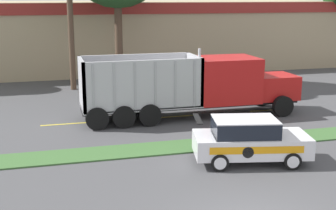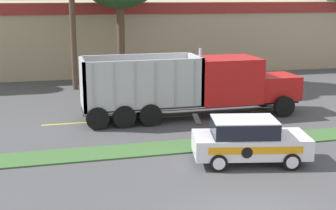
# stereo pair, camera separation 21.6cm
# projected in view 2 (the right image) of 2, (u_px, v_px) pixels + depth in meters

# --- Properties ---
(grass_verge) EXTENTS (120.00, 1.62, 0.06)m
(grass_verge) POSITION_uv_depth(u_px,v_px,m) (182.00, 146.00, 19.01)
(grass_verge) COLOR #3D6633
(grass_verge) RESTS_ON ground_plane
(centre_line_3) EXTENTS (2.40, 0.14, 0.01)m
(centre_line_3) POSITION_uv_depth(u_px,v_px,m) (67.00, 124.00, 22.48)
(centre_line_3) COLOR yellow
(centre_line_3) RESTS_ON ground_plane
(centre_line_4) EXTENTS (2.40, 0.14, 0.01)m
(centre_line_4) POSITION_uv_depth(u_px,v_px,m) (175.00, 117.00, 23.79)
(centre_line_4) COLOR yellow
(centre_line_4) RESTS_ON ground_plane
(centre_line_5) EXTENTS (2.40, 0.14, 0.01)m
(centre_line_5) POSITION_uv_depth(u_px,v_px,m) (272.00, 110.00, 25.10)
(centre_line_5) COLOR yellow
(centre_line_5) RESTS_ON ground_plane
(dump_truck_trail) EXTENTS (11.20, 2.77, 3.55)m
(dump_truck_trail) POSITION_uv_depth(u_px,v_px,m) (209.00, 86.00, 23.71)
(dump_truck_trail) COLOR black
(dump_truck_trail) RESTS_ON ground_plane
(rally_car) EXTENTS (4.46, 2.64, 1.70)m
(rally_car) POSITION_uv_depth(u_px,v_px,m) (249.00, 140.00, 17.12)
(rally_car) COLOR white
(rally_car) RESTS_ON ground_plane
(traffic_cone) EXTENTS (0.39, 0.39, 0.59)m
(traffic_cone) POSITION_uv_depth(u_px,v_px,m) (233.00, 139.00, 19.15)
(traffic_cone) COLOR black
(traffic_cone) RESTS_ON ground_plane
(store_building_backdrop) EXTENTS (38.73, 12.10, 5.51)m
(store_building_backdrop) POSITION_uv_depth(u_px,v_px,m) (124.00, 34.00, 40.44)
(store_building_backdrop) COLOR tan
(store_building_backdrop) RESTS_ON ground_plane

